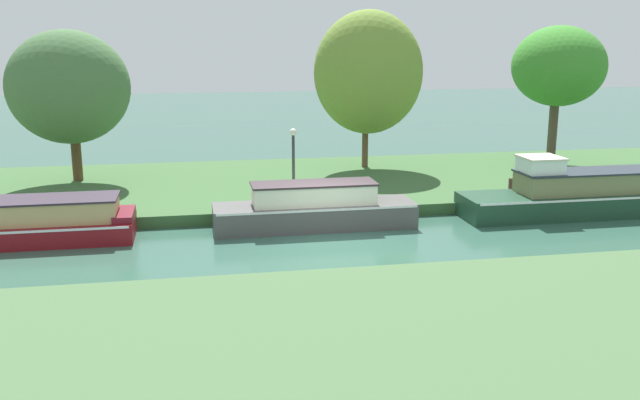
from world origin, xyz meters
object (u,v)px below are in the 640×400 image
(willow_tree_left, at_px, (69,87))
(mooring_post_near, at_px, (511,188))
(slate_cruiser, at_px, (314,209))
(lamp_post, at_px, (293,155))
(willow_tree_right, at_px, (558,67))
(forest_narrowboat, at_px, (614,193))
(willow_tree_centre, at_px, (369,73))

(willow_tree_left, relative_size, mooring_post_near, 8.16)
(slate_cruiser, height_order, lamp_post, lamp_post)
(willow_tree_right, bearing_deg, lamp_post, -157.15)
(forest_narrowboat, relative_size, slate_cruiser, 1.62)
(forest_narrowboat, height_order, mooring_post_near, forest_narrowboat)
(willow_tree_centre, bearing_deg, slate_cruiser, -115.80)
(forest_narrowboat, bearing_deg, willow_tree_centre, 131.29)
(lamp_post, distance_m, mooring_post_near, 7.75)
(slate_cruiser, relative_size, mooring_post_near, 8.93)
(forest_narrowboat, distance_m, lamp_post, 11.11)
(slate_cruiser, xyz_separation_m, lamp_post, (-0.37, 1.96, 1.42))
(slate_cruiser, bearing_deg, mooring_post_near, 8.92)
(mooring_post_near, bearing_deg, lamp_post, 173.77)
(willow_tree_centre, distance_m, lamp_post, 7.47)
(mooring_post_near, bearing_deg, slate_cruiser, -171.08)
(willow_tree_right, height_order, lamp_post, willow_tree_right)
(willow_tree_centre, bearing_deg, mooring_post_near, -61.90)
(willow_tree_left, relative_size, lamp_post, 2.30)
(forest_narrowboat, xyz_separation_m, willow_tree_left, (-18.71, 6.77, 3.38))
(willow_tree_left, bearing_deg, willow_tree_centre, 4.45)
(willow_tree_left, height_order, willow_tree_right, willow_tree_right)
(forest_narrowboat, distance_m, willow_tree_right, 8.42)
(slate_cruiser, bearing_deg, forest_narrowboat, 0.00)
(slate_cruiser, height_order, mooring_post_near, slate_cruiser)
(willow_tree_centre, relative_size, mooring_post_near, 9.34)
(lamp_post, bearing_deg, slate_cruiser, -79.47)
(mooring_post_near, bearing_deg, willow_tree_right, 51.22)
(willow_tree_right, relative_size, mooring_post_near, 8.47)
(willow_tree_centre, xyz_separation_m, lamp_post, (-4.09, -5.74, -2.47))
(forest_narrowboat, bearing_deg, slate_cruiser, 180.00)
(slate_cruiser, xyz_separation_m, mooring_post_near, (7.23, 1.14, 0.14))
(slate_cruiser, xyz_separation_m, willow_tree_right, (12.12, 7.23, 4.09))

